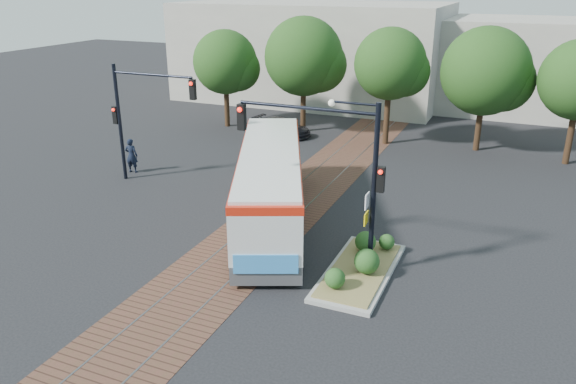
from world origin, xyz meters
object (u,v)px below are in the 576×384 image
object	(u,v)px
signal_pole_left	(136,108)
parked_car	(282,127)
signal_pole_main	(340,159)
city_bus	(270,182)
officer	(131,156)
traffic_island	(361,264)

from	to	relation	value
signal_pole_left	parked_car	distance (m)	12.02
signal_pole_main	signal_pole_left	size ratio (longest dim) A/B	1.00
city_bus	officer	bearing A→B (deg)	139.81
traffic_island	signal_pole_main	size ratio (longest dim) A/B	0.87
city_bus	officer	size ratio (longest dim) A/B	6.30
city_bus	signal_pole_main	world-z (taller)	signal_pole_main
signal_pole_left	parked_car	size ratio (longest dim) A/B	1.48
signal_pole_main	parked_car	world-z (taller)	signal_pole_main
signal_pole_left	parked_car	xyz separation A→B (m)	(3.01, 11.16, -3.28)
traffic_island	city_bus	bearing A→B (deg)	148.97
signal_pole_left	city_bus	bearing A→B (deg)	-13.05
signal_pole_main	officer	size ratio (longest dim) A/B	3.18
signal_pole_main	signal_pole_left	world-z (taller)	signal_pole_main
city_bus	traffic_island	xyz separation A→B (m)	(4.97, -2.99, -1.45)
traffic_island	signal_pole_main	xyz separation A→B (m)	(-0.96, 0.09, 3.83)
signal_pole_main	traffic_island	bearing A→B (deg)	-5.36
city_bus	signal_pole_main	size ratio (longest dim) A/B	1.98
signal_pole_left	parked_car	bearing A→B (deg)	74.92
city_bus	signal_pole_main	distance (m)	5.49
traffic_island	signal_pole_left	size ratio (longest dim) A/B	0.87
signal_pole_left	officer	xyz separation A→B (m)	(-1.44, 1.01, -2.92)
signal_pole_main	officer	xyz separation A→B (m)	(-13.67, 5.81, -3.21)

